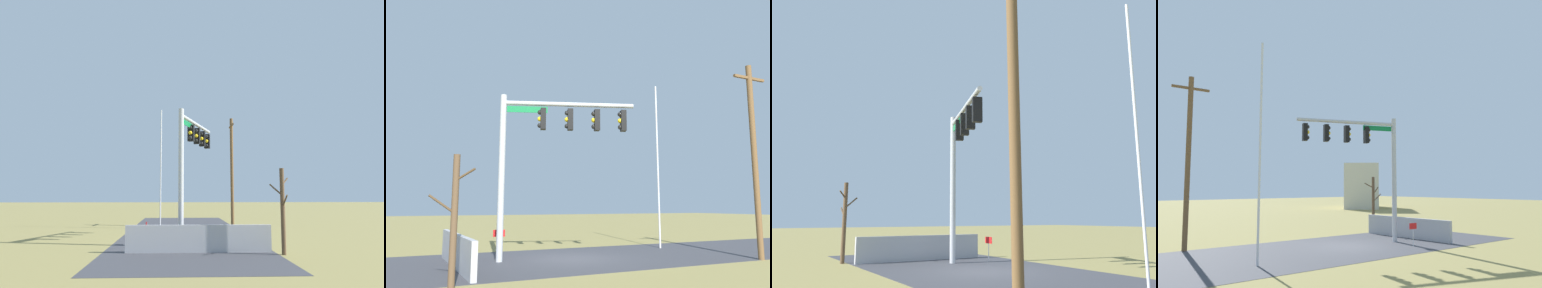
% 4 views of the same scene
% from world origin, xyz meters
% --- Properties ---
extents(ground_plane, '(160.00, 160.00, 0.00)m').
position_xyz_m(ground_plane, '(0.00, 0.00, 0.00)').
color(ground_plane, olive).
extents(road_surface, '(28.00, 8.00, 0.01)m').
position_xyz_m(road_surface, '(-4.00, 0.00, 0.01)').
color(road_surface, '#3D3D42').
rests_on(road_surface, ground_plane).
extents(sidewalk_corner, '(6.00, 6.00, 0.01)m').
position_xyz_m(sidewalk_corner, '(4.22, -0.37, 0.00)').
color(sidewalk_corner, '#B7B5AD').
rests_on(sidewalk_corner, ground_plane).
extents(retaining_fence, '(0.20, 6.77, 1.26)m').
position_xyz_m(retaining_fence, '(5.09, 0.44, 0.63)').
color(retaining_fence, '#A8A8AD').
rests_on(retaining_fence, ground_plane).
extents(signal_mast, '(5.72, 2.19, 7.22)m').
position_xyz_m(signal_mast, '(1.50, 0.24, 5.17)').
color(signal_mast, '#B2B5BA').
rests_on(signal_mast, ground_plane).
extents(flagpole, '(0.10, 0.10, 9.30)m').
position_xyz_m(flagpole, '(-6.23, -1.85, 4.65)').
color(flagpole, silver).
rests_on(flagpole, ground_plane).
extents(utility_pole, '(1.90, 0.26, 8.83)m').
position_xyz_m(utility_pole, '(-7.28, 3.90, 4.58)').
color(utility_pole, brown).
rests_on(utility_pole, ground_plane).
extents(bare_tree, '(1.27, 1.02, 3.87)m').
position_xyz_m(bare_tree, '(5.81, 4.22, 2.00)').
color(bare_tree, brown).
rests_on(bare_tree, ground_plane).
extents(open_sign, '(0.56, 0.04, 1.22)m').
position_xyz_m(open_sign, '(2.78, -2.17, 0.91)').
color(open_sign, silver).
rests_on(open_sign, ground_plane).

